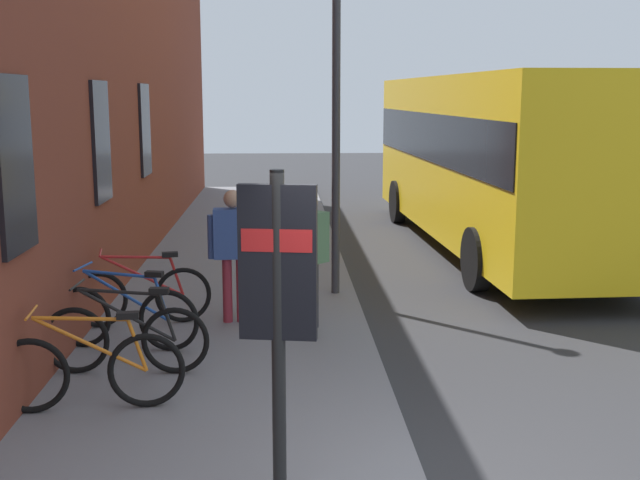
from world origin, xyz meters
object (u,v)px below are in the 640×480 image
object	(u,v)px
transit_info_sign	(278,284)
city_bus	(491,152)
pedestrian_near_bus	(233,242)
bicycle_far_end	(90,370)
street_lamp	(336,81)
bicycle_leaning_wall	(125,316)
bicycle_nearest_sign	(126,338)
pedestrian_by_facade	(309,247)
bicycle_under_window	(142,295)

from	to	relation	value
transit_info_sign	city_bus	distance (m)	10.77
pedestrian_near_bus	bicycle_far_end	bearing A→B (deg)	157.81
pedestrian_near_bus	street_lamp	xyz separation A→B (m)	(1.46, -1.41, 2.04)
city_bus	street_lamp	distance (m)	5.27
bicycle_far_end	bicycle_leaning_wall	size ratio (longest dim) A/B	1.01
bicycle_nearest_sign	street_lamp	size ratio (longest dim) A/B	0.34
bicycle_far_end	pedestrian_by_facade	xyz separation A→B (m)	(2.52, -2.12, 0.65)
bicycle_far_end	city_bus	size ratio (longest dim) A/B	0.17
bicycle_under_window	transit_info_sign	distance (m)	4.98
transit_info_sign	street_lamp	xyz separation A→B (m)	(6.05, -0.82, 1.49)
bicycle_leaning_wall	pedestrian_near_bus	size ratio (longest dim) A/B	1.02
bicycle_far_end	pedestrian_by_facade	distance (m)	3.36
bicycle_under_window	city_bus	size ratio (longest dim) A/B	0.17
street_lamp	bicycle_nearest_sign	bearing A→B (deg)	144.07
bicycle_leaning_wall	transit_info_sign	distance (m)	4.12
bicycle_nearest_sign	bicycle_under_window	world-z (taller)	same
city_bus	bicycle_under_window	bearing A→B (deg)	132.83
bicycle_far_end	bicycle_nearest_sign	distance (m)	1.00
bicycle_under_window	bicycle_nearest_sign	bearing A→B (deg)	-175.63
bicycle_far_end	bicycle_under_window	world-z (taller)	same
bicycle_leaning_wall	transit_info_sign	size ratio (longest dim) A/B	0.73
bicycle_leaning_wall	street_lamp	size ratio (longest dim) A/B	0.34
bicycle_under_window	street_lamp	xyz separation A→B (m)	(1.54, -2.57, 2.70)
city_bus	pedestrian_near_bus	size ratio (longest dim) A/B	6.16
city_bus	pedestrian_by_facade	bearing A→B (deg)	146.72
bicycle_leaning_wall	pedestrian_by_facade	bearing A→B (deg)	-71.86
bicycle_under_window	pedestrian_by_facade	xyz separation A→B (m)	(-0.28, -2.11, 0.65)
bicycle_nearest_sign	bicycle_under_window	xyz separation A→B (m)	(1.81, 0.14, 0.00)
bicycle_nearest_sign	pedestrian_near_bus	bearing A→B (deg)	-28.44
bicycle_far_end	transit_info_sign	world-z (taller)	transit_info_sign
bicycle_under_window	transit_info_sign	bearing A→B (deg)	-158.79
bicycle_far_end	bicycle_nearest_sign	xyz separation A→B (m)	(0.99, -0.15, 0.00)
bicycle_nearest_sign	pedestrian_by_facade	distance (m)	2.58
city_bus	bicycle_nearest_sign	bearing A→B (deg)	141.69
pedestrian_near_bus	bicycle_leaning_wall	bearing A→B (deg)	131.82
bicycle_nearest_sign	street_lamp	bearing A→B (deg)	-35.93
pedestrian_by_facade	pedestrian_near_bus	distance (m)	1.02
bicycle_under_window	transit_info_sign	size ratio (longest dim) A/B	0.73
bicycle_under_window	pedestrian_by_facade	bearing A→B (deg)	-97.61
bicycle_nearest_sign	pedestrian_by_facade	world-z (taller)	pedestrian_by_facade
pedestrian_by_facade	street_lamp	bearing A→B (deg)	-14.08
transit_info_sign	street_lamp	bearing A→B (deg)	-7.76
bicycle_under_window	city_bus	world-z (taller)	city_bus
transit_info_sign	pedestrian_by_facade	distance (m)	4.27
bicycle_nearest_sign	city_bus	xyz separation A→B (m)	(7.26, -5.73, 1.41)
bicycle_under_window	street_lamp	distance (m)	4.03
bicycle_leaning_wall	bicycle_nearest_sign	bearing A→B (deg)	-168.91
pedestrian_near_bus	street_lamp	distance (m)	2.88
bicycle_far_end	city_bus	bearing A→B (deg)	-35.51
bicycle_far_end	pedestrian_by_facade	world-z (taller)	pedestrian_by_facade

